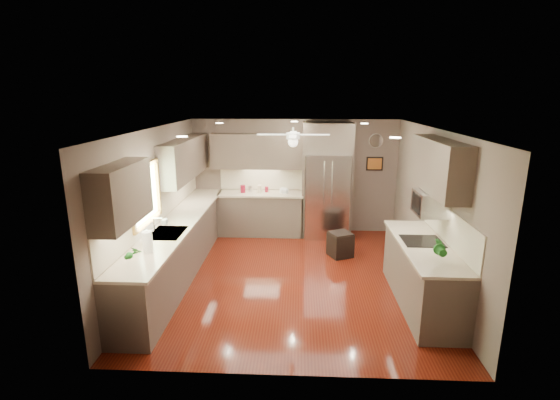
# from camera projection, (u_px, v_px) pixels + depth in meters

# --- Properties ---
(floor) EXTENTS (5.00, 5.00, 0.00)m
(floor) POSITION_uv_depth(u_px,v_px,m) (292.00, 277.00, 6.91)
(floor) COLOR #481109
(floor) RESTS_ON ground
(ceiling) EXTENTS (5.00, 5.00, 0.00)m
(ceiling) POSITION_uv_depth(u_px,v_px,m) (293.00, 129.00, 6.27)
(ceiling) COLOR white
(ceiling) RESTS_ON ground
(wall_back) EXTENTS (4.50, 0.00, 4.50)m
(wall_back) POSITION_uv_depth(u_px,v_px,m) (294.00, 176.00, 9.01)
(wall_back) COLOR #6C5B52
(wall_back) RESTS_ON ground
(wall_front) EXTENTS (4.50, 0.00, 4.50)m
(wall_front) POSITION_uv_depth(u_px,v_px,m) (288.00, 271.00, 4.17)
(wall_front) COLOR #6C5B52
(wall_front) RESTS_ON ground
(wall_left) EXTENTS (0.00, 5.00, 5.00)m
(wall_left) POSITION_uv_depth(u_px,v_px,m) (156.00, 205.00, 6.69)
(wall_left) COLOR #6C5B52
(wall_left) RESTS_ON ground
(wall_right) EXTENTS (0.00, 5.00, 5.00)m
(wall_right) POSITION_uv_depth(u_px,v_px,m) (433.00, 208.00, 6.49)
(wall_right) COLOR #6C5B52
(wall_right) RESTS_ON ground
(canister_a) EXTENTS (0.12, 0.12, 0.17)m
(canister_a) POSITION_uv_depth(u_px,v_px,m) (243.00, 189.00, 8.81)
(canister_a) COLOR maroon
(canister_a) RESTS_ON back_run
(canister_b) EXTENTS (0.10, 0.10, 0.13)m
(canister_b) POSITION_uv_depth(u_px,v_px,m) (250.00, 189.00, 8.87)
(canister_b) COLOR silver
(canister_b) RESTS_ON back_run
(canister_c) EXTENTS (0.11, 0.11, 0.16)m
(canister_c) POSITION_uv_depth(u_px,v_px,m) (260.00, 189.00, 8.79)
(canister_c) COLOR beige
(canister_c) RESTS_ON back_run
(canister_d) EXTENTS (0.10, 0.10, 0.12)m
(canister_d) POSITION_uv_depth(u_px,v_px,m) (267.00, 189.00, 8.86)
(canister_d) COLOR maroon
(canister_d) RESTS_ON back_run
(soap_bottle) EXTENTS (0.08, 0.08, 0.17)m
(soap_bottle) POSITION_uv_depth(u_px,v_px,m) (165.00, 221.00, 6.57)
(soap_bottle) COLOR white
(soap_bottle) RESTS_ON left_run
(potted_plant_left) EXTENTS (0.17, 0.13, 0.29)m
(potted_plant_left) POSITION_uv_depth(u_px,v_px,m) (133.00, 253.00, 5.08)
(potted_plant_left) COLOR #1A5E1B
(potted_plant_left) RESTS_ON left_run
(potted_plant_right) EXTENTS (0.19, 0.16, 0.35)m
(potted_plant_right) POSITION_uv_depth(u_px,v_px,m) (440.00, 248.00, 5.17)
(potted_plant_right) COLOR #1A5E1B
(potted_plant_right) RESTS_ON right_run
(bowl) EXTENTS (0.24, 0.24, 0.05)m
(bowl) POSITION_uv_depth(u_px,v_px,m) (284.00, 192.00, 8.77)
(bowl) COLOR beige
(bowl) RESTS_ON back_run
(left_run) EXTENTS (0.65, 4.70, 1.45)m
(left_run) POSITION_uv_depth(u_px,v_px,m) (179.00, 245.00, 7.02)
(left_run) COLOR #4D3E38
(left_run) RESTS_ON ground
(back_run) EXTENTS (1.85, 0.65, 1.45)m
(back_run) POSITION_uv_depth(u_px,v_px,m) (261.00, 213.00, 8.95)
(back_run) COLOR #4D3E38
(back_run) RESTS_ON ground
(uppers) EXTENTS (4.50, 4.70, 0.95)m
(uppers) POSITION_uv_depth(u_px,v_px,m) (251.00, 161.00, 7.15)
(uppers) COLOR #4D3E38
(uppers) RESTS_ON wall_left
(window) EXTENTS (0.05, 1.12, 0.92)m
(window) POSITION_uv_depth(u_px,v_px,m) (145.00, 194.00, 6.13)
(window) COLOR #BFF2B2
(window) RESTS_ON wall_left
(sink) EXTENTS (0.50, 0.70, 0.32)m
(sink) POSITION_uv_depth(u_px,v_px,m) (167.00, 235.00, 6.28)
(sink) COLOR silver
(sink) RESTS_ON left_run
(refrigerator) EXTENTS (1.06, 0.75, 2.45)m
(refrigerator) POSITION_uv_depth(u_px,v_px,m) (327.00, 183.00, 8.66)
(refrigerator) COLOR silver
(refrigerator) RESTS_ON ground
(right_run) EXTENTS (0.70, 2.20, 1.45)m
(right_run) POSITION_uv_depth(u_px,v_px,m) (423.00, 273.00, 5.92)
(right_run) COLOR #4D3E38
(right_run) RESTS_ON ground
(microwave) EXTENTS (0.43, 0.55, 0.34)m
(microwave) POSITION_uv_depth(u_px,v_px,m) (430.00, 203.00, 5.91)
(microwave) COLOR silver
(microwave) RESTS_ON wall_right
(ceiling_fan) EXTENTS (1.18, 1.18, 0.32)m
(ceiling_fan) POSITION_uv_depth(u_px,v_px,m) (293.00, 138.00, 6.61)
(ceiling_fan) COLOR white
(ceiling_fan) RESTS_ON ceiling
(recessed_lights) EXTENTS (2.84, 3.14, 0.01)m
(recessed_lights) POSITION_uv_depth(u_px,v_px,m) (291.00, 127.00, 6.66)
(recessed_lights) COLOR white
(recessed_lights) RESTS_ON ceiling
(wall_clock) EXTENTS (0.30, 0.03, 0.30)m
(wall_clock) POSITION_uv_depth(u_px,v_px,m) (376.00, 141.00, 8.71)
(wall_clock) COLOR white
(wall_clock) RESTS_ON wall_back
(framed_print) EXTENTS (0.36, 0.03, 0.30)m
(framed_print) POSITION_uv_depth(u_px,v_px,m) (375.00, 164.00, 8.83)
(framed_print) COLOR black
(framed_print) RESTS_ON wall_back
(stool) EXTENTS (0.52, 0.52, 0.47)m
(stool) POSITION_uv_depth(u_px,v_px,m) (340.00, 244.00, 7.75)
(stool) COLOR black
(stool) RESTS_ON ground
(paper_towel) EXTENTS (0.13, 0.13, 0.33)m
(paper_towel) POSITION_uv_depth(u_px,v_px,m) (148.00, 242.00, 5.47)
(paper_towel) COLOR white
(paper_towel) RESTS_ON left_run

